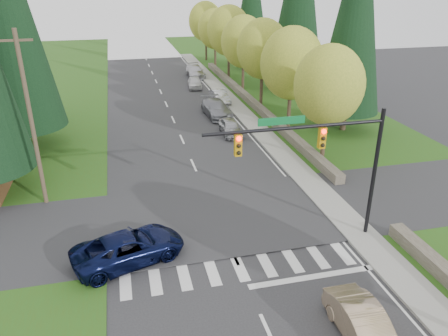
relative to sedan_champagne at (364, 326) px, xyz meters
name	(u,v)px	position (x,y,z in m)	size (l,w,h in m)	color
ground	(261,316)	(-3.25, 2.09, -0.68)	(120.00, 120.00, 0.00)	#28282B
grass_east	(332,131)	(9.75, 22.09, -0.65)	(14.00, 110.00, 0.06)	#305215
grass_west	(10,158)	(-16.25, 22.09, -0.65)	(14.00, 110.00, 0.06)	#305215
cross_street	(217,217)	(-3.25, 10.09, -0.68)	(120.00, 8.00, 0.10)	#28282B
sidewalk_east	(258,128)	(3.65, 24.09, -0.62)	(1.80, 80.00, 0.13)	gray
curb_east	(249,129)	(2.80, 24.09, -0.62)	(0.20, 80.00, 0.13)	gray
stone_wall_north	(250,101)	(5.35, 32.09, -0.33)	(0.70, 40.00, 0.70)	#4C4438
traffic_signal	(324,150)	(1.12, 6.59, 4.30)	(8.70, 0.37, 6.80)	black
utility_pole	(31,120)	(-12.75, 14.09, 4.46)	(1.60, 0.24, 10.00)	#473828
decid_tree_0	(329,85)	(5.95, 16.09, 4.92)	(4.80, 4.80, 8.37)	#38281C
decid_tree_1	(292,63)	(6.05, 23.09, 5.12)	(5.20, 5.20, 8.80)	#38281C
decid_tree_2	(263,49)	(5.85, 30.09, 5.25)	(5.00, 5.00, 8.82)	#38281C
decid_tree_3	(244,42)	(5.95, 37.09, 4.98)	(5.00, 5.00, 8.55)	#38281C
decid_tree_4	(229,31)	(6.05, 44.09, 5.38)	(5.40, 5.40, 9.18)	#38281C
decid_tree_5	(215,29)	(5.85, 51.09, 4.85)	(4.80, 4.80, 8.30)	#38281C
decid_tree_6	(206,22)	(5.95, 58.09, 5.18)	(5.20, 5.20, 8.86)	#38281C
conifer_e_a	(356,12)	(10.75, 22.09, 9.11)	(5.44, 5.44, 17.80)	#38281C
conifer_e_c	(252,0)	(10.75, 50.09, 8.61)	(5.10, 5.10, 16.80)	#38281C
sedan_champagne	(364,326)	(0.00, 0.00, 0.00)	(1.44, 4.14, 1.36)	tan
suv_navy	(129,248)	(-8.17, 7.09, 0.05)	(2.43, 5.26, 1.46)	#0A1033
parked_car_a	(231,127)	(0.95, 23.28, -0.03)	(1.54, 3.84, 1.31)	#ACACB1
parked_car_b	(216,108)	(0.95, 28.71, 0.08)	(2.13, 5.25, 1.52)	gray
parked_car_c	(220,97)	(2.35, 33.30, -0.02)	(1.39, 4.00, 1.32)	silver
parked_car_d	(195,82)	(0.95, 40.43, -0.03)	(1.55, 3.85, 1.31)	silver
parked_car_e	(195,71)	(2.06, 46.43, 0.07)	(2.11, 5.19, 1.51)	silver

